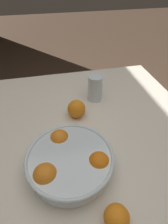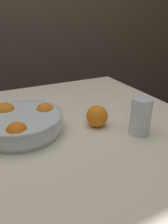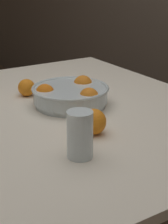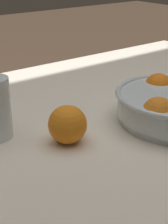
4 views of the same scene
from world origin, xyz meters
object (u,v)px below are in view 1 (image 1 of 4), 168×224
fruit_bowl (70,161)px  orange_loose_front (117,217)px  juice_glass (95,89)px  orange_loose_near_bowl (76,109)px

fruit_bowl → orange_loose_front: bearing=-153.7°
fruit_bowl → juice_glass: 0.42m
orange_loose_near_bowl → fruit_bowl: bearing=164.5°
fruit_bowl → orange_loose_near_bowl: fruit_bowl is taller
fruit_bowl → orange_loose_front: fruit_bowl is taller
fruit_bowl → juice_glass: (0.37, -0.19, 0.02)m
juice_glass → orange_loose_front: juice_glass is taller
fruit_bowl → orange_loose_front: 0.22m
orange_loose_front → fruit_bowl: bearing=26.3°
fruit_bowl → orange_loose_near_bowl: (0.26, -0.07, -0.00)m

